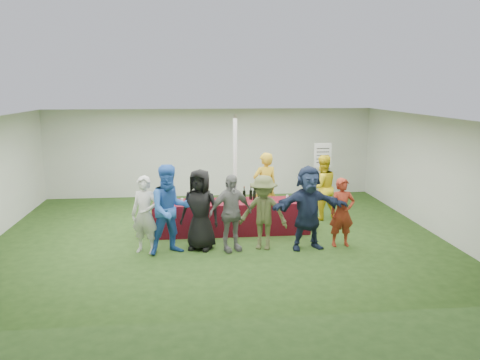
{
  "coord_description": "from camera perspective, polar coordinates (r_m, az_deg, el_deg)",
  "views": [
    {
      "loc": [
        -0.57,
        -10.33,
        3.38
      ],
      "look_at": [
        0.52,
        0.16,
        1.25
      ],
      "focal_mm": 35.0,
      "sensor_mm": 36.0,
      "label": 1
    }
  ],
  "objects": [
    {
      "name": "customer_3",
      "position": [
        9.65,
        -1.15,
        -4.04
      ],
      "size": [
        1.03,
        0.7,
        1.62
      ],
      "primitive_type": "imported",
      "rotation": [
        0.0,
        0.0,
        0.36
      ],
      "color": "slate",
      "rests_on": "ground"
    },
    {
      "name": "tent",
      "position": [
        11.76,
        -0.6,
        1.47
      ],
      "size": [
        10.0,
        10.0,
        10.0
      ],
      "color": "white",
      "rests_on": "ground"
    },
    {
      "name": "customer_0",
      "position": [
        9.74,
        -11.51,
        -4.18
      ],
      "size": [
        0.68,
        0.57,
        1.6
      ],
      "primitive_type": "imported",
      "rotation": [
        0.0,
        0.0,
        -0.38
      ],
      "color": "silver",
      "rests_on": "ground"
    },
    {
      "name": "customer_2",
      "position": [
        9.78,
        -4.89,
        -3.61
      ],
      "size": [
        0.97,
        0.8,
        1.7
      ],
      "primitive_type": "imported",
      "rotation": [
        0.0,
        0.0,
        -0.37
      ],
      "color": "black",
      "rests_on": "ground"
    },
    {
      "name": "customer_6",
      "position": [
        10.18,
        12.34,
        -3.88
      ],
      "size": [
        0.56,
        0.38,
        1.48
      ],
      "primitive_type": "imported",
      "rotation": [
        0.0,
        0.0,
        0.04
      ],
      "color": "maroon",
      "rests_on": "ground"
    },
    {
      "name": "dump_bucket",
      "position": [
        10.88,
        7.7,
        -2.19
      ],
      "size": [
        0.21,
        0.21,
        0.18
      ],
      "primitive_type": "cylinder",
      "color": "slate",
      "rests_on": "serving_table"
    },
    {
      "name": "staff_pourer",
      "position": [
        11.7,
        3.06,
        -0.92
      ],
      "size": [
        0.74,
        0.59,
        1.77
      ],
      "primitive_type": "imported",
      "rotation": [
        0.0,
        0.0,
        3.43
      ],
      "color": "gold",
      "rests_on": "ground"
    },
    {
      "name": "customer_1",
      "position": [
        9.57,
        -8.5,
        -3.59
      ],
      "size": [
        1.08,
        0.95,
        1.85
      ],
      "primitive_type": "imported",
      "rotation": [
        0.0,
        0.0,
        0.33
      ],
      "color": "blue",
      "rests_on": "ground"
    },
    {
      "name": "customer_5",
      "position": [
        9.85,
        8.3,
        -3.37
      ],
      "size": [
        1.69,
        0.7,
        1.77
      ],
      "primitive_type": "imported",
      "rotation": [
        0.0,
        0.0,
        0.11
      ],
      "color": "#1B2640",
      "rests_on": "ground"
    },
    {
      "name": "customer_4",
      "position": [
        9.77,
        2.87,
        -4.0
      ],
      "size": [
        1.16,
        0.91,
        1.57
      ],
      "primitive_type": "imported",
      "rotation": [
        0.0,
        0.0,
        -0.37
      ],
      "color": "#4B522C",
      "rests_on": "ground"
    },
    {
      "name": "wine_glasses",
      "position": [
        10.55,
        -3.15,
        -2.41
      ],
      "size": [
        2.72,
        0.16,
        0.16
      ],
      "color": "silver",
      "rests_on": "serving_table"
    },
    {
      "name": "wine_bottles",
      "position": [
        11.0,
        1.82,
        -1.77
      ],
      "size": [
        0.58,
        0.15,
        0.32
      ],
      "color": "black",
      "rests_on": "serving_table"
    },
    {
      "name": "water_bottle",
      "position": [
        10.91,
        -1.08,
        -1.98
      ],
      "size": [
        0.07,
        0.07,
        0.23
      ],
      "color": "silver",
      "rests_on": "serving_table"
    },
    {
      "name": "wine_list_sign",
      "position": [
        13.45,
        10.03,
        2.41
      ],
      "size": [
        0.5,
        0.03,
        1.8
      ],
      "color": "slate",
      "rests_on": "ground"
    },
    {
      "name": "serving_table",
      "position": [
        10.95,
        -1.04,
        -4.51
      ],
      "size": [
        3.6,
        0.8,
        0.75
      ],
      "primitive_type": "cube",
      "color": "#5D080F",
      "rests_on": "ground"
    },
    {
      "name": "ground",
      "position": [
        10.88,
        -2.64,
        -6.69
      ],
      "size": [
        60.0,
        60.0,
        0.0
      ],
      "primitive_type": "plane",
      "color": "#284719",
      "rests_on": "ground"
    },
    {
      "name": "bar_towel",
      "position": [
        11.12,
        6.61,
        -2.26
      ],
      "size": [
        0.25,
        0.18,
        0.03
      ],
      "primitive_type": "cube",
      "color": "white",
      "rests_on": "serving_table"
    },
    {
      "name": "staff_back",
      "position": [
        12.12,
        9.95,
        -0.89
      ],
      "size": [
        0.93,
        0.8,
        1.67
      ],
      "primitive_type": "imported",
      "rotation": [
        0.0,
        0.0,
        3.37
      ],
      "color": "yellow",
      "rests_on": "ground"
    }
  ]
}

